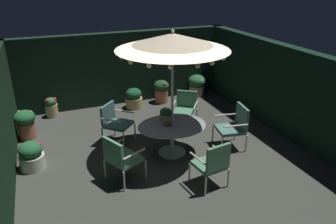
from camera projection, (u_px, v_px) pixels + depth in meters
ground_plane at (166, 156)px, 7.35m from camera, size 6.87×7.58×0.02m
hedge_backdrop_rear at (122, 68)px, 10.01m from camera, size 6.87×0.30×2.21m
hedge_backdrop_right at (288, 91)px, 8.04m from camera, size 0.30×7.58×2.21m
patio_dining_table at (172, 131)px, 7.23m from camera, size 1.55×1.27×0.72m
patio_umbrella at (173, 42)px, 6.44m from camera, size 2.34×2.34×2.80m
centerpiece_planter at (166, 115)px, 7.04m from camera, size 0.26×0.26×0.44m
patio_chair_north at (213, 162)px, 6.06m from camera, size 0.65×0.64×0.98m
patio_chair_northeast at (235, 124)px, 7.52m from camera, size 0.73×0.74×1.02m
patio_chair_east at (185, 107)px, 8.56m from camera, size 0.85×0.86×0.94m
patio_chair_southeast at (114, 121)px, 7.73m from camera, size 0.85×0.85×0.96m
patio_chair_south at (120, 156)px, 6.24m from camera, size 0.79×0.82×0.97m
potted_plant_left_near at (25, 123)px, 7.97m from camera, size 0.51×0.51×0.74m
potted_plant_left_far at (134, 98)px, 9.84m from camera, size 0.52×0.52×0.62m
potted_plant_back_left at (51, 107)px, 9.24m from camera, size 0.34×0.34×0.58m
potted_plant_right_near at (197, 84)px, 10.84m from camera, size 0.59×0.59×0.70m
potted_plant_front_corner at (161, 90)px, 10.22m from camera, size 0.49×0.49×0.72m
potted_plant_right_far at (31, 156)px, 6.76m from camera, size 0.52×0.52×0.62m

